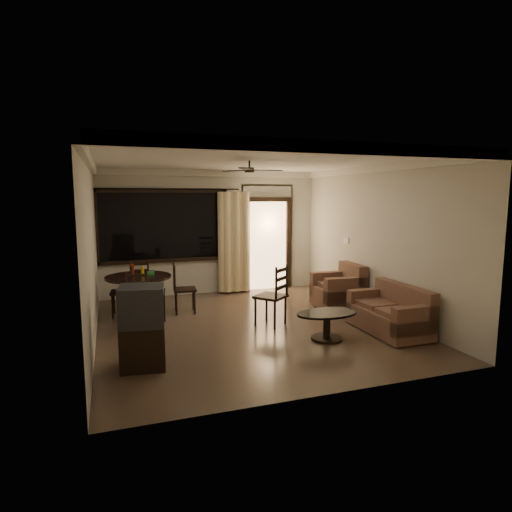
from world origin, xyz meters
name	(u,v)px	position (x,y,z in m)	size (l,w,h in m)	color
ground	(250,326)	(0.00, 0.00, 0.00)	(5.50, 5.50, 0.00)	#7F6651
room_shell	(250,215)	(0.59, 1.77, 1.83)	(5.50, 6.70, 5.50)	beige
dining_table	(139,284)	(-1.75, 1.31, 0.59)	(1.20, 1.20, 0.97)	black
dining_chair_west	(123,301)	(-2.04, 1.39, 0.28)	(0.46, 0.46, 0.95)	black
dining_chair_east	(184,298)	(-0.92, 1.23, 0.28)	(0.46, 0.46, 0.95)	black
dining_chair_south	(137,311)	(-1.84, 0.45, 0.31)	(0.46, 0.51, 0.95)	black
dining_chair_north	(141,291)	(-1.68, 2.09, 0.28)	(0.46, 0.46, 0.95)	black
tv_cabinet	(143,327)	(-1.87, -1.26, 0.54)	(0.63, 0.58, 1.08)	black
sofa	(392,314)	(2.11, -1.08, 0.30)	(0.76, 1.42, 0.76)	#442A20
armchair	(340,290)	(2.10, 0.59, 0.36)	(0.89, 0.89, 0.86)	#442A20
coffee_table	(327,321)	(0.92, -1.06, 0.29)	(0.99, 0.59, 0.43)	black
side_chair	(271,307)	(0.37, -0.07, 0.32)	(0.66, 0.66, 1.06)	black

